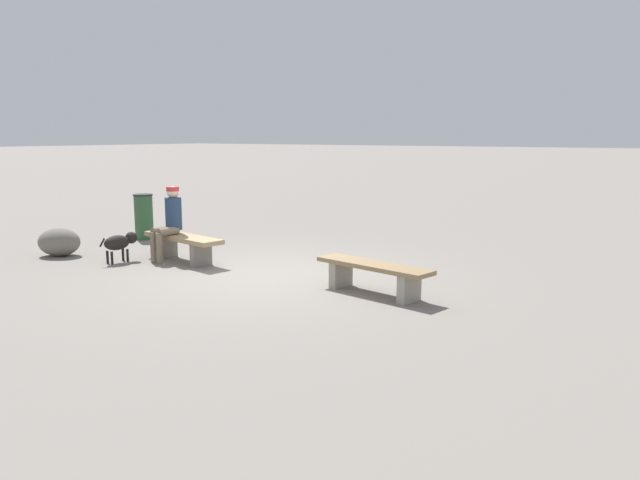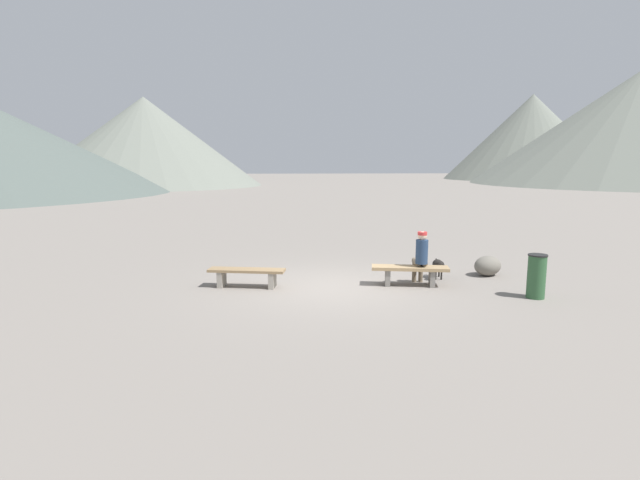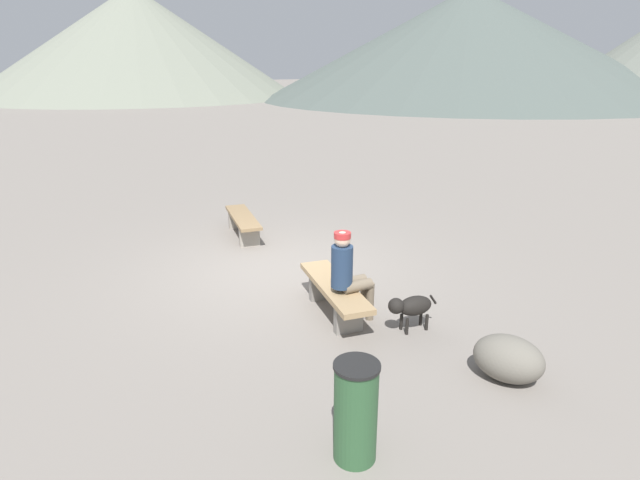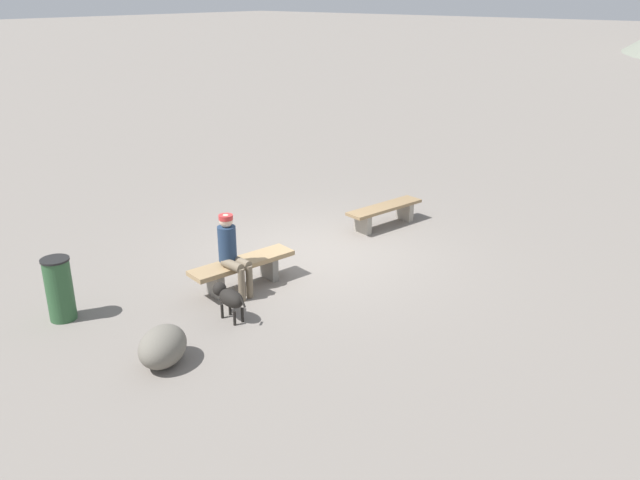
% 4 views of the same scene
% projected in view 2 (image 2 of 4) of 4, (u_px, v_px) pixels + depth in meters
% --- Properties ---
extents(ground, '(210.00, 210.00, 0.06)m').
position_uv_depth(ground, '(332.00, 288.00, 11.85)').
color(ground, gray).
extents(bench_left, '(1.86, 0.73, 0.44)m').
position_uv_depth(bench_left, '(247.00, 274.00, 11.76)').
color(bench_left, gray).
rests_on(bench_left, ground).
extents(bench_right, '(1.88, 0.76, 0.47)m').
position_uv_depth(bench_right, '(410.00, 271.00, 11.91)').
color(bench_right, gray).
rests_on(bench_right, ground).
extents(seated_person, '(0.33, 0.61, 1.33)m').
position_uv_depth(seated_person, '(421.00, 254.00, 11.91)').
color(seated_person, navy).
rests_on(seated_person, ground).
extents(dog, '(0.31, 0.74, 0.51)m').
position_uv_depth(dog, '(438.00, 265.00, 12.60)').
color(dog, black).
rests_on(dog, ground).
extents(trash_bin, '(0.41, 0.41, 0.97)m').
position_uv_depth(trash_bin, '(536.00, 276.00, 10.82)').
color(trash_bin, '#2D5633').
rests_on(trash_bin, ground).
extents(boulder, '(0.96, 0.87, 0.52)m').
position_uv_depth(boulder, '(488.00, 266.00, 12.97)').
color(boulder, '#6B665B').
rests_on(boulder, ground).
extents(distant_peak_0, '(26.96, 26.96, 13.49)m').
position_uv_depth(distant_peak_0, '(531.00, 137.00, 79.88)').
color(distant_peak_0, slate).
rests_on(distant_peak_0, ground).
extents(distant_peak_1, '(27.47, 27.47, 10.45)m').
position_uv_depth(distant_peak_1, '(145.00, 142.00, 59.19)').
color(distant_peak_1, slate).
rests_on(distant_peak_1, ground).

